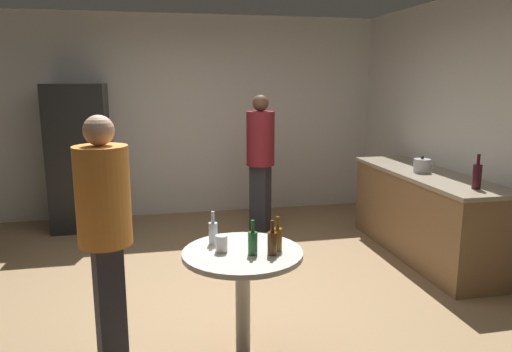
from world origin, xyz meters
name	(u,v)px	position (x,y,z in m)	size (l,w,h in m)	color
ground_plane	(215,295)	(0.00, 0.00, -0.05)	(5.20, 5.20, 0.10)	#9E7C56
wall_back	(189,117)	(0.00, 2.63, 1.35)	(5.32, 0.06, 2.70)	silver
wall_side_right	(487,133)	(2.63, 0.00, 1.35)	(0.06, 5.20, 2.70)	silver
refrigerator	(80,157)	(-1.40, 2.20, 0.90)	(0.70, 0.68, 1.80)	black
kitchen_counter	(423,214)	(2.28, 0.42, 0.45)	(0.64, 2.15, 0.90)	olive
kettle	(422,166)	(2.23, 0.43, 0.97)	(0.24, 0.17, 0.18)	#B2B2B7
wine_bottle_on_counter	(477,176)	(2.29, -0.37, 1.02)	(0.08, 0.08, 0.31)	#3F141E
foreground_table	(243,266)	(0.07, -1.04, 0.63)	(0.80, 0.80, 0.73)	beige
beer_bottle_amber	(277,238)	(0.30, -1.07, 0.82)	(0.06, 0.06, 0.23)	#8C5919
beer_bottle_brown	(272,242)	(0.25, -1.14, 0.82)	(0.06, 0.06, 0.23)	#593314
beer_bottle_green	(253,242)	(0.12, -1.11, 0.82)	(0.06, 0.06, 0.23)	#26662D
beer_bottle_clear	(213,232)	(-0.10, -0.86, 0.82)	(0.06, 0.06, 0.23)	silver
plastic_cup_white	(222,243)	(-0.07, -1.02, 0.79)	(0.08, 0.08, 0.11)	white
person_in_orange_shirt	(105,222)	(-0.80, -0.92, 0.95)	(0.42, 0.42, 1.63)	#2D2D38
person_in_maroon_shirt	(260,153)	(0.77, 1.61, 0.98)	(0.48, 0.48, 1.67)	#2D2D38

